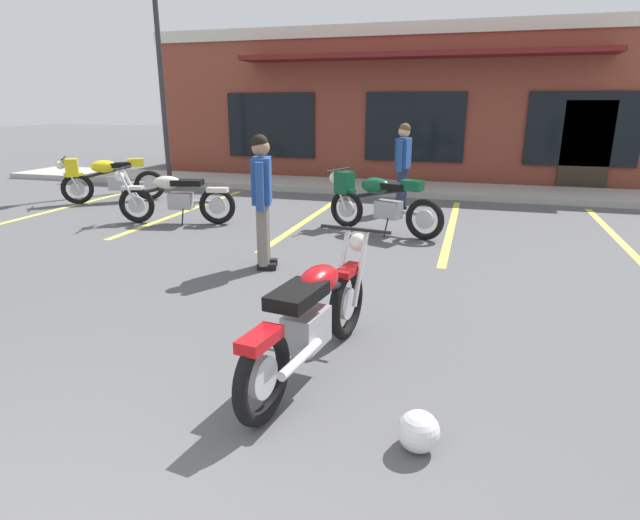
{
  "coord_description": "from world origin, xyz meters",
  "views": [
    {
      "loc": [
        1.59,
        -0.85,
        2.03
      ],
      "look_at": [
        0.19,
        3.86,
        0.55
      ],
      "focal_mm": 29.24,
      "sensor_mm": 36.0,
      "label": 1
    }
  ],
  "objects_px": {
    "motorcycle_foreground_classic": "(313,317)",
    "person_in_black_shirt": "(262,194)",
    "motorcycle_red_sportbike": "(378,200)",
    "parking_lot_lamp_post": "(157,59)",
    "person_near_building": "(403,162)",
    "motorcycle_blue_standard": "(107,177)",
    "helmet_on_pavement": "(419,431)",
    "motorcycle_silver_naked": "(175,197)"
  },
  "relations": [
    {
      "from": "motorcycle_silver_naked",
      "to": "person_in_black_shirt",
      "type": "distance_m",
      "value": 3.19
    },
    {
      "from": "motorcycle_foreground_classic",
      "to": "motorcycle_blue_standard",
      "type": "xyz_separation_m",
      "value": [
        -6.34,
        5.76,
        0.07
      ]
    },
    {
      "from": "person_in_black_shirt",
      "to": "parking_lot_lamp_post",
      "type": "xyz_separation_m",
      "value": [
        -4.81,
        5.38,
        2.07
      ]
    },
    {
      "from": "motorcycle_foreground_classic",
      "to": "person_near_building",
      "type": "relative_size",
      "value": 1.25
    },
    {
      "from": "motorcycle_foreground_classic",
      "to": "parking_lot_lamp_post",
      "type": "bearing_deg",
      "value": 128.59
    },
    {
      "from": "motorcycle_foreground_classic",
      "to": "person_in_black_shirt",
      "type": "relative_size",
      "value": 1.25
    },
    {
      "from": "motorcycle_silver_naked",
      "to": "parking_lot_lamp_post",
      "type": "height_order",
      "value": "parking_lot_lamp_post"
    },
    {
      "from": "motorcycle_silver_naked",
      "to": "parking_lot_lamp_post",
      "type": "xyz_separation_m",
      "value": [
        -2.34,
        3.42,
        2.56
      ]
    },
    {
      "from": "motorcycle_foreground_classic",
      "to": "helmet_on_pavement",
      "type": "height_order",
      "value": "motorcycle_foreground_classic"
    },
    {
      "from": "person_near_building",
      "to": "helmet_on_pavement",
      "type": "relative_size",
      "value": 6.44
    },
    {
      "from": "motorcycle_foreground_classic",
      "to": "motorcycle_silver_naked",
      "type": "bearing_deg",
      "value": 131.6
    },
    {
      "from": "motorcycle_red_sportbike",
      "to": "motorcycle_blue_standard",
      "type": "bearing_deg",
      "value": 170.14
    },
    {
      "from": "person_in_black_shirt",
      "to": "parking_lot_lamp_post",
      "type": "bearing_deg",
      "value": 131.79
    },
    {
      "from": "motorcycle_foreground_classic",
      "to": "person_in_black_shirt",
      "type": "bearing_deg",
      "value": 120.26
    },
    {
      "from": "parking_lot_lamp_post",
      "to": "helmet_on_pavement",
      "type": "bearing_deg",
      "value": -50.19
    },
    {
      "from": "motorcycle_blue_standard",
      "to": "person_in_black_shirt",
      "type": "distance_m",
      "value": 5.98
    },
    {
      "from": "helmet_on_pavement",
      "to": "person_near_building",
      "type": "bearing_deg",
      "value": 98.9
    },
    {
      "from": "motorcycle_red_sportbike",
      "to": "helmet_on_pavement",
      "type": "distance_m",
      "value": 5.63
    },
    {
      "from": "person_near_building",
      "to": "motorcycle_blue_standard",
      "type": "bearing_deg",
      "value": -172.4
    },
    {
      "from": "motorcycle_red_sportbike",
      "to": "person_in_black_shirt",
      "type": "relative_size",
      "value": 1.21
    },
    {
      "from": "motorcycle_red_sportbike",
      "to": "person_near_building",
      "type": "xyz_separation_m",
      "value": [
        0.13,
        1.85,
        0.42
      ]
    },
    {
      "from": "motorcycle_silver_naked",
      "to": "helmet_on_pavement",
      "type": "xyz_separation_m",
      "value": [
        4.78,
        -5.12,
        -0.33
      ]
    },
    {
      "from": "motorcycle_red_sportbike",
      "to": "motorcycle_blue_standard",
      "type": "distance_m",
      "value": 6.06
    },
    {
      "from": "person_near_building",
      "to": "parking_lot_lamp_post",
      "type": "xyz_separation_m",
      "value": [
        -5.97,
        1.21,
        2.07
      ]
    },
    {
      "from": "parking_lot_lamp_post",
      "to": "motorcycle_red_sportbike",
      "type": "bearing_deg",
      "value": -27.67
    },
    {
      "from": "parking_lot_lamp_post",
      "to": "person_in_black_shirt",
      "type": "bearing_deg",
      "value": -48.21
    },
    {
      "from": "motorcycle_blue_standard",
      "to": "helmet_on_pavement",
      "type": "height_order",
      "value": "motorcycle_blue_standard"
    },
    {
      "from": "motorcycle_red_sportbike",
      "to": "parking_lot_lamp_post",
      "type": "xyz_separation_m",
      "value": [
        -5.85,
        3.07,
        2.5
      ]
    },
    {
      "from": "motorcycle_red_sportbike",
      "to": "parking_lot_lamp_post",
      "type": "relative_size",
      "value": 0.44
    },
    {
      "from": "motorcycle_red_sportbike",
      "to": "motorcycle_silver_naked",
      "type": "xyz_separation_m",
      "value": [
        -3.51,
        -0.35,
        -0.07
      ]
    },
    {
      "from": "person_near_building",
      "to": "helmet_on_pavement",
      "type": "bearing_deg",
      "value": -81.1
    },
    {
      "from": "person_in_black_shirt",
      "to": "person_near_building",
      "type": "bearing_deg",
      "value": 74.42
    },
    {
      "from": "motorcycle_blue_standard",
      "to": "parking_lot_lamp_post",
      "type": "height_order",
      "value": "parking_lot_lamp_post"
    },
    {
      "from": "motorcycle_foreground_classic",
      "to": "motorcycle_blue_standard",
      "type": "bearing_deg",
      "value": 137.75
    },
    {
      "from": "motorcycle_silver_naked",
      "to": "person_in_black_shirt",
      "type": "height_order",
      "value": "person_in_black_shirt"
    },
    {
      "from": "motorcycle_foreground_classic",
      "to": "motorcycle_red_sportbike",
      "type": "height_order",
      "value": "same"
    },
    {
      "from": "motorcycle_foreground_classic",
      "to": "parking_lot_lamp_post",
      "type": "distance_m",
      "value": 10.29
    },
    {
      "from": "motorcycle_blue_standard",
      "to": "helmet_on_pavement",
      "type": "relative_size",
      "value": 6.93
    },
    {
      "from": "person_in_black_shirt",
      "to": "person_near_building",
      "type": "xyz_separation_m",
      "value": [
        1.16,
        4.17,
        0.0
      ]
    },
    {
      "from": "motorcycle_foreground_classic",
      "to": "motorcycle_silver_naked",
      "type": "distance_m",
      "value": 5.84
    },
    {
      "from": "motorcycle_silver_naked",
      "to": "helmet_on_pavement",
      "type": "distance_m",
      "value": 7.01
    },
    {
      "from": "motorcycle_red_sportbike",
      "to": "person_near_building",
      "type": "bearing_deg",
      "value": 86.13
    }
  ]
}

